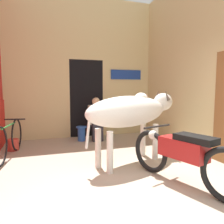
{
  "coord_description": "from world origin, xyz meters",
  "views": [
    {
      "loc": [
        -1.18,
        -2.18,
        1.4
      ],
      "look_at": [
        0.15,
        1.86,
        0.95
      ],
      "focal_mm": 35.0,
      "sensor_mm": 36.0,
      "label": 1
    }
  ],
  "objects": [
    {
      "name": "bucket",
      "position": [
        -1.81,
        3.16,
        0.13
      ],
      "size": [
        0.26,
        0.26,
        0.26
      ],
      "color": "#C63D33",
      "rests_on": "ground_plane"
    },
    {
      "name": "shopkeeper_seated",
      "position": [
        0.25,
        3.52,
        0.61
      ],
      "size": [
        0.41,
        0.33,
        1.17
      ],
      "color": "#282833",
      "rests_on": "ground_plane"
    },
    {
      "name": "motorcycle_near",
      "position": [
        0.75,
        0.41,
        0.46
      ],
      "size": [
        0.77,
        1.93,
        0.81
      ],
      "color": "black",
      "rests_on": "ground_plane"
    },
    {
      "name": "cow",
      "position": [
        0.47,
        1.58,
        0.97
      ],
      "size": [
        2.23,
        1.25,
        1.37
      ],
      "color": "silver",
      "rests_on": "ground_plane"
    },
    {
      "name": "wall_right_with_door",
      "position": [
        2.19,
        2.02,
        1.97
      ],
      "size": [
        0.22,
        4.13,
        4.01
      ],
      "color": "#D1BC84",
      "rests_on": "ground_plane"
    },
    {
      "name": "ground_plane",
      "position": [
        0.0,
        0.0,
        0.0
      ],
      "size": [
        30.0,
        30.0,
        0.0
      ],
      "primitive_type": "plane",
      "color": "tan"
    },
    {
      "name": "wall_back_with_doorway",
      "position": [
        0.04,
        4.37,
        1.7
      ],
      "size": [
        4.21,
        0.93,
        4.01
      ],
      "color": "#D1BC84",
      "rests_on": "ground_plane"
    },
    {
      "name": "bicycle",
      "position": [
        -1.81,
        2.63,
        0.37
      ],
      "size": [
        0.46,
        1.75,
        0.74
      ],
      "color": "black",
      "rests_on": "ground_plane"
    },
    {
      "name": "plastic_stool",
      "position": [
        -0.15,
        3.58,
        0.21
      ],
      "size": [
        0.28,
        0.28,
        0.39
      ],
      "color": "#2856B2",
      "rests_on": "ground_plane"
    }
  ]
}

